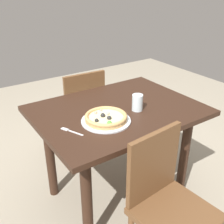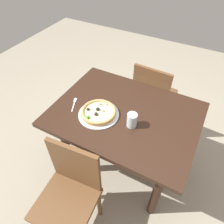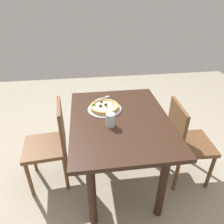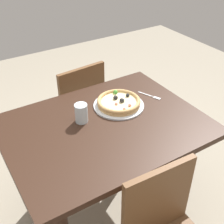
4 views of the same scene
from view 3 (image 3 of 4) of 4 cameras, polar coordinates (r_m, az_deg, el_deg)
The scene contains 8 objects.
ground_plane at distance 2.36m, azimuth 1.80°, elevation -17.94°, with size 6.00×6.00×0.00m, color #9E937F.
dining_table at distance 1.92m, azimuth 2.11°, elevation -5.06°, with size 1.15×0.87×0.78m.
chair_near at distance 2.12m, azimuth -16.30°, elevation -7.96°, with size 0.43×0.43×0.89m.
chair_far at distance 2.18m, azimuth 19.44°, elevation -7.38°, with size 0.42×0.42×0.89m.
plate at distance 1.97m, azimuth -2.04°, elevation 0.79°, with size 0.32×0.32×0.01m, color silver.
pizza at distance 1.96m, azimuth -2.07°, elevation 1.45°, with size 0.27×0.27×0.05m.
fork at distance 2.19m, azimuth -2.29°, elevation 3.96°, with size 0.08×0.16×0.00m.
drinking_glass at distance 1.72m, azimuth -0.45°, elevation -2.18°, with size 0.08×0.08×0.11m, color silver.
Camera 3 is at (1.53, -0.28, 1.78)m, focal length 33.39 mm.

